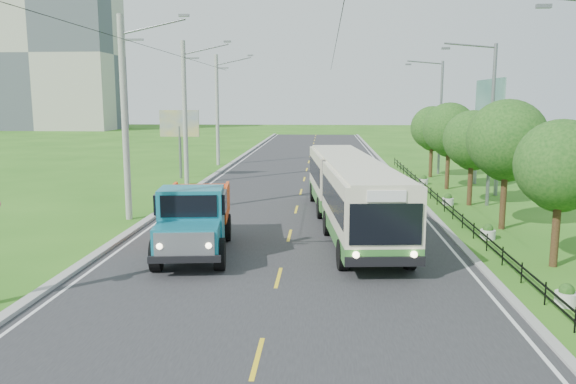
# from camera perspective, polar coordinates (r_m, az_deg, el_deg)

# --- Properties ---
(ground) EXTENTS (240.00, 240.00, 0.00)m
(ground) POSITION_cam_1_polar(r_m,az_deg,el_deg) (19.15, -0.98, -8.74)
(ground) COLOR #2B6618
(ground) RESTS_ON ground
(road) EXTENTS (14.00, 120.00, 0.02)m
(road) POSITION_cam_1_polar(r_m,az_deg,el_deg) (38.63, 1.45, 0.49)
(road) COLOR #28282B
(road) RESTS_ON ground
(curb_left) EXTENTS (0.40, 120.00, 0.15)m
(curb_left) POSITION_cam_1_polar(r_m,az_deg,el_deg) (39.56, -9.03, 0.68)
(curb_left) COLOR #9E9E99
(curb_left) RESTS_ON ground
(curb_right) EXTENTS (0.30, 120.00, 0.10)m
(curb_right) POSITION_cam_1_polar(r_m,az_deg,el_deg) (39.01, 12.00, 0.43)
(curb_right) COLOR #9E9E99
(curb_right) RESTS_ON ground
(edge_line_left) EXTENTS (0.12, 120.00, 0.00)m
(edge_line_left) POSITION_cam_1_polar(r_m,az_deg,el_deg) (39.45, -8.25, 0.59)
(edge_line_left) COLOR silver
(edge_line_left) RESTS_ON road
(edge_line_right) EXTENTS (0.12, 120.00, 0.00)m
(edge_line_right) POSITION_cam_1_polar(r_m,az_deg,el_deg) (38.94, 11.27, 0.40)
(edge_line_right) COLOR silver
(edge_line_right) RESTS_ON road
(centre_dash) EXTENTS (0.12, 2.20, 0.00)m
(centre_dash) POSITION_cam_1_polar(r_m,az_deg,el_deg) (19.14, -0.98, -8.67)
(centre_dash) COLOR yellow
(centre_dash) RESTS_ON road
(railing_right) EXTENTS (0.04, 40.00, 0.60)m
(railing_right) POSITION_cam_1_polar(r_m,az_deg,el_deg) (33.28, 14.92, -0.75)
(railing_right) COLOR black
(railing_right) RESTS_ON ground
(pole_near) EXTENTS (3.51, 0.32, 10.00)m
(pole_near) POSITION_cam_1_polar(r_m,az_deg,el_deg) (28.86, -16.19, 7.28)
(pole_near) COLOR gray
(pole_near) RESTS_ON ground
(pole_mid) EXTENTS (3.51, 0.32, 10.00)m
(pole_mid) POSITION_cam_1_polar(r_m,az_deg,el_deg) (40.36, -10.38, 7.97)
(pole_mid) COLOR gray
(pole_mid) RESTS_ON ground
(pole_far) EXTENTS (3.51, 0.32, 10.00)m
(pole_far) POSITION_cam_1_polar(r_m,az_deg,el_deg) (52.08, -7.16, 8.31)
(pole_far) COLOR gray
(pole_far) RESTS_ON ground
(tree_second) EXTENTS (3.18, 3.26, 5.30)m
(tree_second) POSITION_cam_1_polar(r_m,az_deg,el_deg) (22.07, 25.95, 2.09)
(tree_second) COLOR #382314
(tree_second) RESTS_ON ground
(tree_third) EXTENTS (3.60, 3.62, 6.00)m
(tree_third) POSITION_cam_1_polar(r_m,az_deg,el_deg) (27.65, 21.36, 4.64)
(tree_third) COLOR #382314
(tree_third) RESTS_ON ground
(tree_fourth) EXTENTS (3.24, 3.31, 5.40)m
(tree_fourth) POSITION_cam_1_polar(r_m,az_deg,el_deg) (33.43, 18.24, 4.82)
(tree_fourth) COLOR #382314
(tree_fourth) RESTS_ON ground
(tree_fifth) EXTENTS (3.48, 3.52, 5.80)m
(tree_fifth) POSITION_cam_1_polar(r_m,az_deg,el_deg) (39.24, 16.09, 5.91)
(tree_fifth) COLOR #382314
(tree_fifth) RESTS_ON ground
(tree_back) EXTENTS (3.30, 3.36, 5.50)m
(tree_back) POSITION_cam_1_polar(r_m,az_deg,el_deg) (45.13, 14.47, 6.12)
(tree_back) COLOR #382314
(tree_back) RESTS_ON ground
(streetlight_mid) EXTENTS (3.02, 0.20, 9.07)m
(streetlight_mid) POSITION_cam_1_polar(r_m,az_deg,el_deg) (33.44, 19.73, 7.00)
(streetlight_mid) COLOR slate
(streetlight_mid) RESTS_ON ground
(streetlight_far) EXTENTS (3.02, 0.20, 9.07)m
(streetlight_far) POSITION_cam_1_polar(r_m,az_deg,el_deg) (47.05, 15.06, 7.74)
(streetlight_far) COLOR slate
(streetlight_far) RESTS_ON ground
(planter_front) EXTENTS (0.64, 0.64, 0.67)m
(planter_front) POSITION_cam_1_polar(r_m,az_deg,el_deg) (18.52, 26.42, -9.45)
(planter_front) COLOR silver
(planter_front) RESTS_ON ground
(planter_near) EXTENTS (0.64, 0.64, 0.67)m
(planter_near) POSITION_cam_1_polar(r_m,az_deg,el_deg) (25.79, 19.64, -3.89)
(planter_near) COLOR silver
(planter_near) RESTS_ON ground
(planter_mid) EXTENTS (0.64, 0.64, 0.67)m
(planter_mid) POSITION_cam_1_polar(r_m,az_deg,el_deg) (33.40, 15.93, -0.79)
(planter_mid) COLOR silver
(planter_mid) RESTS_ON ground
(planter_far) EXTENTS (0.64, 0.64, 0.67)m
(planter_far) POSITION_cam_1_polar(r_m,az_deg,el_deg) (41.16, 13.62, 1.16)
(planter_far) COLOR silver
(planter_far) RESTS_ON ground
(billboard_left) EXTENTS (3.00, 0.20, 5.20)m
(billboard_left) POSITION_cam_1_polar(r_m,az_deg,el_deg) (43.61, -10.97, 6.43)
(billboard_left) COLOR slate
(billboard_left) RESTS_ON ground
(billboard_right) EXTENTS (0.24, 6.00, 7.30)m
(billboard_right) POSITION_cam_1_polar(r_m,az_deg,el_deg) (39.65, 19.72, 7.92)
(billboard_right) COLOR slate
(billboard_right) RESTS_ON ground
(apartment_near) EXTENTS (28.00, 14.00, 30.00)m
(apartment_near) POSITION_cam_1_polar(r_m,az_deg,el_deg) (126.80, -23.35, 12.66)
(apartment_near) COLOR #B7B2A3
(apartment_near) RESTS_ON ground
(bus) EXTENTS (4.20, 16.56, 3.16)m
(bus) POSITION_cam_1_polar(r_m,az_deg,el_deg) (26.33, 6.33, 0.45)
(bus) COLOR #367830
(bus) RESTS_ON ground
(dump_truck) EXTENTS (3.22, 6.76, 2.74)m
(dump_truck) POSITION_cam_1_polar(r_m,az_deg,el_deg) (22.05, -9.48, -2.28)
(dump_truck) COLOR #167288
(dump_truck) RESTS_ON ground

